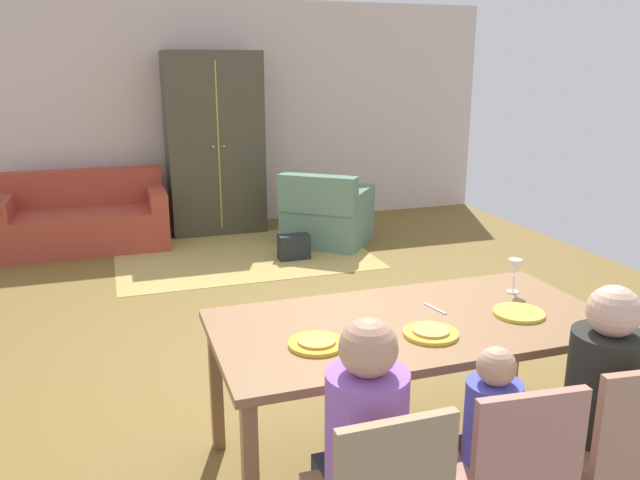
% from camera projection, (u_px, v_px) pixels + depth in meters
% --- Properties ---
extents(ground_plane, '(7.23, 6.59, 0.02)m').
position_uv_depth(ground_plane, '(284.00, 321.00, 4.98)').
color(ground_plane, brown).
extents(back_wall, '(7.23, 0.10, 2.70)m').
position_uv_depth(back_wall, '(210.00, 115.00, 7.67)').
color(back_wall, beige).
rests_on(back_wall, ground_plane).
extents(dining_table, '(1.91, 0.94, 0.76)m').
position_uv_depth(dining_table, '(412.00, 334.00, 3.04)').
color(dining_table, olive).
rests_on(dining_table, ground_plane).
extents(plate_near_man, '(0.25, 0.25, 0.02)m').
position_uv_depth(plate_near_man, '(317.00, 344.00, 2.75)').
color(plate_near_man, yellow).
rests_on(plate_near_man, dining_table).
extents(pizza_near_man, '(0.17, 0.17, 0.01)m').
position_uv_depth(pizza_near_man, '(317.00, 341.00, 2.74)').
color(pizza_near_man, gold).
rests_on(pizza_near_man, plate_near_man).
extents(plate_near_child, '(0.25, 0.25, 0.02)m').
position_uv_depth(plate_near_child, '(431.00, 333.00, 2.85)').
color(plate_near_child, yellow).
rests_on(plate_near_child, dining_table).
extents(pizza_near_child, '(0.17, 0.17, 0.01)m').
position_uv_depth(pizza_near_child, '(431.00, 330.00, 2.85)').
color(pizza_near_child, tan).
rests_on(pizza_near_child, plate_near_child).
extents(plate_near_woman, '(0.25, 0.25, 0.02)m').
position_uv_depth(plate_near_woman, '(519.00, 313.00, 3.09)').
color(plate_near_woman, yellow).
rests_on(plate_near_woman, dining_table).
extents(wine_glass, '(0.07, 0.07, 0.19)m').
position_uv_depth(wine_glass, '(515.00, 269.00, 3.36)').
color(wine_glass, silver).
rests_on(wine_glass, dining_table).
extents(fork, '(0.05, 0.15, 0.01)m').
position_uv_depth(fork, '(361.00, 332.00, 2.88)').
color(fork, silver).
rests_on(fork, dining_table).
extents(knife, '(0.05, 0.17, 0.01)m').
position_uv_depth(knife, '(435.00, 308.00, 3.16)').
color(knife, silver).
rests_on(knife, dining_table).
extents(person_man, '(0.30, 0.40, 1.11)m').
position_uv_depth(person_man, '(362.00, 466.00, 2.33)').
color(person_man, '#2C374B').
rests_on(person_man, ground_plane).
extents(dining_chair_child, '(0.46, 0.46, 0.87)m').
position_uv_depth(dining_chair_child, '(509.00, 471.00, 2.33)').
color(dining_chair_child, '#AC735F').
rests_on(dining_chair_child, ground_plane).
extents(person_child, '(0.22, 0.30, 0.92)m').
position_uv_depth(person_child, '(485.00, 458.00, 2.51)').
color(person_child, navy).
rests_on(person_child, ground_plane).
extents(dining_chair_woman, '(0.47, 0.47, 0.87)m').
position_uv_depth(dining_chair_woman, '(622.00, 445.00, 2.49)').
color(dining_chair_woman, '#A77A5C').
rests_on(dining_chair_woman, ground_plane).
extents(person_woman, '(0.31, 0.41, 1.11)m').
position_uv_depth(person_woman, '(594.00, 417.00, 2.65)').
color(person_woman, '#2F3557').
rests_on(person_woman, ground_plane).
extents(area_rug, '(2.60, 1.80, 0.01)m').
position_uv_depth(area_rug, '(243.00, 255.00, 6.65)').
color(area_rug, tan).
rests_on(area_rug, ground_plane).
extents(couch, '(1.74, 0.86, 0.82)m').
position_uv_depth(couch, '(85.00, 220.00, 6.87)').
color(couch, '#A7402D').
rests_on(couch, ground_plane).
extents(armchair, '(1.20, 1.20, 0.82)m').
position_uv_depth(armchair, '(327.00, 216.00, 7.01)').
color(armchair, slate).
rests_on(armchair, ground_plane).
extents(armoire, '(1.10, 0.59, 2.10)m').
position_uv_depth(armoire, '(214.00, 144.00, 7.39)').
color(armoire, '#44402F').
rests_on(armoire, ground_plane).
extents(handbag, '(0.32, 0.16, 0.26)m').
position_uv_depth(handbag, '(294.00, 247.00, 6.49)').
color(handbag, '#1F2528').
rests_on(handbag, ground_plane).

